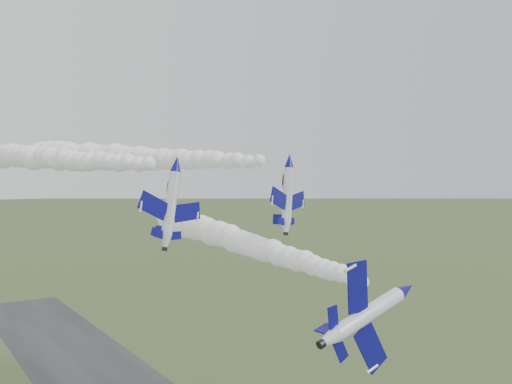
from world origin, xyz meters
TOP-DOWN VIEW (x-y plane):
  - jet_lead at (10.03, -0.31)m, footprint 4.42×14.21m
  - smoke_trail_jet_lead at (8.92, 30.81)m, footprint 7.97×54.73m
  - jet_pair_left at (-6.52, 21.24)m, footprint 9.68×11.46m
  - smoke_trail_jet_pair_left at (-16.59, 53.76)m, footprint 22.32×61.26m
  - jet_pair_right at (11.20, 22.20)m, footprint 9.44×10.81m
  - smoke_trail_jet_pair_right at (-0.77, 49.73)m, footprint 28.04×52.24m

SIDE VIEW (x-z plane):
  - jet_lead at x=10.03m, z-range 24.58..35.83m
  - smoke_trail_jet_lead at x=8.92m, z-range 29.78..34.67m
  - jet_pair_left at x=-6.52m, z-range 42.16..45.40m
  - jet_pair_right at x=11.20m, z-range 42.99..45.86m
  - smoke_trail_jet_pair_left at x=-16.59m, z-range 42.83..47.59m
  - smoke_trail_jet_pair_right at x=-0.77m, z-range 42.63..47.93m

